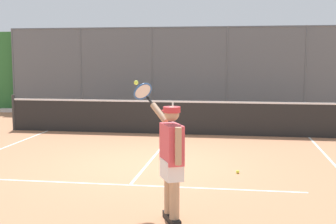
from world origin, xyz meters
TOP-DOWN VIEW (x-y plane):
  - ground_plane at (0.00, 0.00)m, footprint 60.00×60.00m
  - court_line_markings at (0.00, 1.72)m, footprint 7.60×9.65m
  - fence_backdrop at (0.00, -8.87)m, footprint 17.19×1.37m
  - tennis_net at (0.00, -3.82)m, footprint 9.76×0.09m
  - tennis_player at (-0.94, 3.08)m, footprint 0.87×1.11m
  - tennis_ball_mid_court at (-1.82, 0.40)m, footprint 0.07×0.07m

SIDE VIEW (x-z plane):
  - ground_plane at x=0.00m, z-range 0.00..0.00m
  - court_line_markings at x=0.00m, z-range 0.00..0.01m
  - tennis_ball_mid_court at x=-1.82m, z-range 0.00..0.07m
  - tennis_net at x=0.00m, z-range -0.04..1.03m
  - tennis_player at x=-0.94m, z-range -0.03..1.80m
  - fence_backdrop at x=0.00m, z-range -0.07..3.27m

